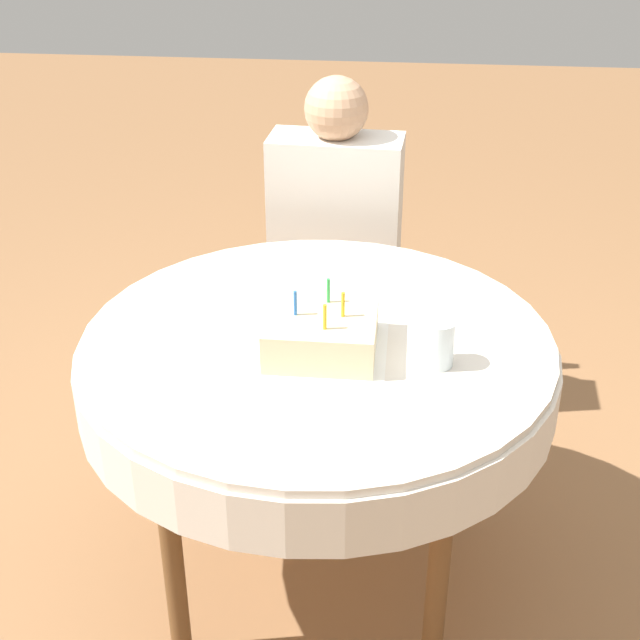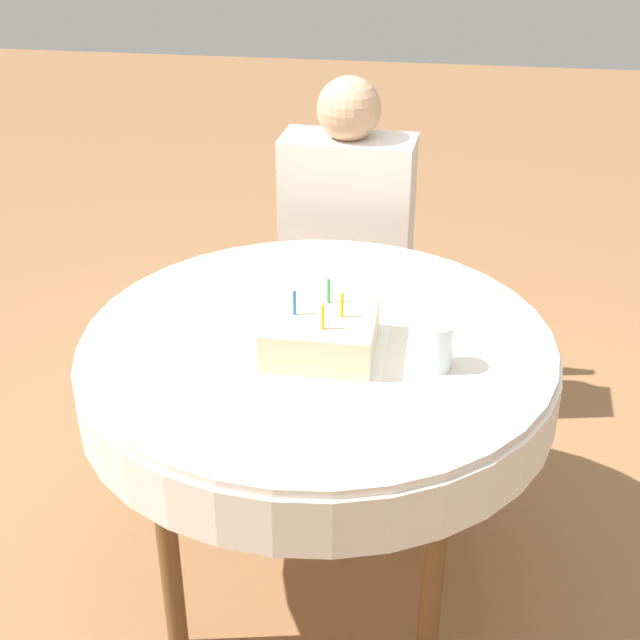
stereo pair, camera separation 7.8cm
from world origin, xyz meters
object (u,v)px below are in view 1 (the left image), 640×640
object	(u,v)px
chair	(338,267)
birthday_cake	(322,332)
drinking_glass	(437,343)
person	(334,224)

from	to	relation	value
chair	birthday_cake	size ratio (longest dim) A/B	3.78
birthday_cake	drinking_glass	world-z (taller)	birthday_cake
chair	drinking_glass	size ratio (longest dim) A/B	8.47
person	birthday_cake	size ratio (longest dim) A/B	4.72
chair	person	world-z (taller)	person
person	chair	bearing A→B (deg)	90.00
chair	drinking_glass	xyz separation A→B (m)	(0.30, -1.00, 0.31)
chair	person	distance (m)	0.22
chair	drinking_glass	distance (m)	1.09
chair	birthday_cake	distance (m)	1.02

